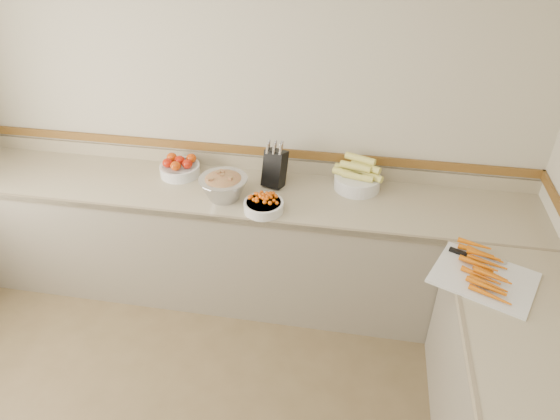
% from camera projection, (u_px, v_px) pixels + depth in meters
% --- Properties ---
extents(back_wall, '(4.00, 0.00, 4.00)m').
position_uv_depth(back_wall, '(246.00, 117.00, 3.42)').
color(back_wall, '#BBB39A').
rests_on(back_wall, ground_plane).
extents(counter_back, '(4.00, 0.65, 1.08)m').
position_uv_depth(counter_back, '(241.00, 243.00, 3.63)').
color(counter_back, tan).
rests_on(counter_back, ground_plane).
extents(knife_block, '(0.18, 0.20, 0.33)m').
position_uv_depth(knife_block, '(275.00, 167.00, 3.37)').
color(knife_block, black).
rests_on(knife_block, counter_back).
extents(tomato_bowl, '(0.28, 0.28, 0.14)m').
position_uv_depth(tomato_bowl, '(180.00, 167.00, 3.53)').
color(tomato_bowl, silver).
rests_on(tomato_bowl, counter_back).
extents(cherry_tomato_bowl, '(0.26, 0.26, 0.14)m').
position_uv_depth(cherry_tomato_bowl, '(264.00, 204.00, 3.15)').
color(cherry_tomato_bowl, silver).
rests_on(cherry_tomato_bowl, counter_back).
extents(corn_bowl, '(0.35, 0.32, 0.23)m').
position_uv_depth(corn_bowl, '(358.00, 178.00, 3.37)').
color(corn_bowl, silver).
rests_on(corn_bowl, counter_back).
extents(rhubarb_bowl, '(0.32, 0.32, 0.18)m').
position_uv_depth(rhubarb_bowl, '(224.00, 186.00, 3.25)').
color(rhubarb_bowl, '#B2B2BA').
rests_on(rhubarb_bowl, counter_back).
extents(cutting_board, '(0.62, 0.56, 0.07)m').
position_uv_depth(cutting_board, '(484.00, 273.00, 2.65)').
color(cutting_board, silver).
rests_on(cutting_board, counter_right).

